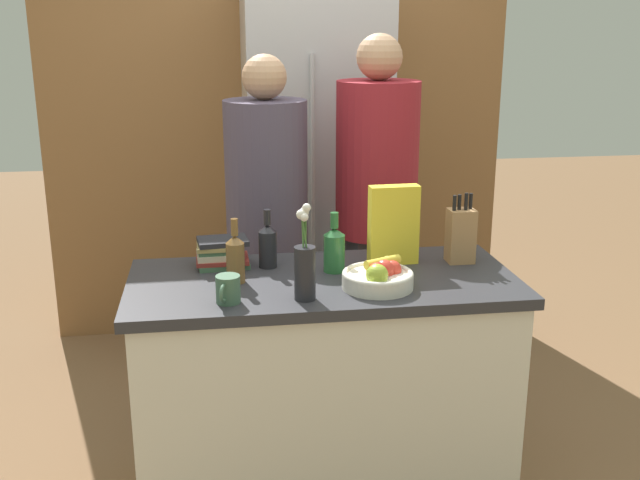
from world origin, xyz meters
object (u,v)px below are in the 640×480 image
Objects in this scene: person_at_sink at (267,221)px; cereal_box at (393,225)px; fruit_bowl at (379,276)px; bottle_wine at (268,245)px; flower_vase at (305,267)px; refrigerator at (315,174)px; knife_block at (461,235)px; person_in_blue at (376,205)px; bottle_vinegar at (334,248)px; coffee_mug at (228,289)px; bottle_oil at (235,257)px; book_stack at (221,253)px.

cereal_box is at bearing -35.20° from person_at_sink.
fruit_bowl is 0.47m from bottle_wine.
flower_vase is at bearing -138.49° from cereal_box.
refrigerator is at bearing 90.49° from fruit_bowl.
person_in_blue reaches higher than knife_block.
cereal_box reaches higher than knife_block.
flower_vase is at bearing -70.29° from person_at_sink.
bottle_vinegar is (-0.12, 0.20, 0.05)m from fruit_bowl.
flower_vase is at bearing -0.85° from coffee_mug.
knife_block is at bearing -89.21° from person_in_blue.
knife_block is 1.22× the size of bottle_wine.
person_at_sink is (0.20, 0.88, -0.01)m from coffee_mug.
bottle_oil is (-0.22, 0.21, -0.02)m from flower_vase.
person_in_blue reaches higher than flower_vase.
knife_block is at bearing -4.62° from cereal_box.
flower_vase reaches higher than bottle_vinegar.
person_in_blue is (0.45, 0.92, -0.03)m from flower_vase.
person_at_sink is (-0.32, 0.82, -0.00)m from fruit_bowl.
knife_block is at bearing -23.04° from person_at_sink.
book_stack is at bearing 124.01° from flower_vase.
person_in_blue reaches higher than bottle_wine.
person_in_blue is (0.50, 0.03, 0.05)m from person_at_sink.
coffee_mug is 0.07× the size of person_in_blue.
person_at_sink reaches higher than cereal_box.
bottle_wine is (-0.36, 0.29, 0.05)m from fruit_bowl.
bottle_oil reaches higher than bottle_wine.
fruit_bowl is 0.29m from flower_vase.
refrigerator is at bearing 70.98° from bottle_oil.
coffee_mug is at bearing -144.66° from person_in_blue.
cereal_box is 0.18× the size of person_in_blue.
bottle_wine is 0.53m from person_at_sink.
knife_block reaches higher than coffee_mug.
bottle_oil is 0.14× the size of person_at_sink.
coffee_mug is 0.39m from bottle_wine.
person_in_blue reaches higher than book_stack.
book_stack is at bearing 103.93° from bottle_oil.
refrigerator is 1.31m from book_stack.
person_at_sink is at bearing 76.30° from bottle_oil.
coffee_mug is (-0.52, -0.07, 0.00)m from fruit_bowl.
flower_vase is (-0.64, -0.32, 0.01)m from knife_block.
cereal_box reaches higher than bottle_oil.
book_stack is at bearing 148.65° from fruit_bowl.
bottle_wine is at bearing -78.13° from person_at_sink.
coffee_mug is 0.52× the size of bottle_vinegar.
knife_block is (0.38, 0.25, 0.07)m from fruit_bowl.
coffee_mug is 0.50× the size of bottle_oil.
bottle_oil is 0.70m from person_at_sink.
cereal_box is 0.71m from person_at_sink.
bottle_vinegar is 0.65m from person_at_sink.
flower_vase reaches higher than cereal_box.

